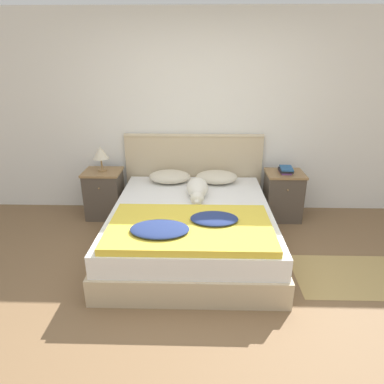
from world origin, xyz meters
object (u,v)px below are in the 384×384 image
at_px(nightstand_left, 104,194).
at_px(table_lamp, 101,153).
at_px(bed, 192,228).
at_px(dog, 197,189).
at_px(nightstand_right, 283,195).
at_px(book_stack, 286,170).
at_px(pillow_left, 170,177).
at_px(pillow_right, 217,177).

distance_m(nightstand_left, table_lamp, 0.55).
bearing_deg(bed, dog, 78.86).
bearing_deg(nightstand_right, book_stack, -98.50).
bearing_deg(nightstand_left, nightstand_right, 0.00).
height_order(nightstand_right, pillow_left, pillow_left).
xyz_separation_m(nightstand_left, book_stack, (2.33, -0.01, 0.35)).
bearing_deg(dog, pillow_left, 126.56).
xyz_separation_m(dog, table_lamp, (-1.23, 0.48, 0.29)).
relative_size(dog, table_lamp, 1.99).
relative_size(pillow_left, dog, 0.83).
relative_size(pillow_right, book_stack, 2.22).
relative_size(nightstand_right, table_lamp, 1.96).
bearing_deg(pillow_left, nightstand_right, -0.73).
relative_size(bed, nightstand_left, 3.29).
xyz_separation_m(nightstand_left, pillow_right, (1.47, 0.02, 0.24)).
bearing_deg(nightstand_left, dog, -20.98).
distance_m(pillow_left, book_stack, 1.47).
relative_size(pillow_left, pillow_right, 1.00).
bearing_deg(table_lamp, nightstand_right, -0.26).
distance_m(nightstand_left, book_stack, 2.36).
bearing_deg(nightstand_right, table_lamp, 179.74).
bearing_deg(table_lamp, book_stack, -0.63).
relative_size(pillow_right, dog, 0.83).
distance_m(nightstand_left, nightstand_right, 2.33).
height_order(nightstand_left, table_lamp, table_lamp).
bearing_deg(book_stack, pillow_right, 177.76).
relative_size(bed, nightstand_right, 3.29).
distance_m(nightstand_left, pillow_right, 1.49).
bearing_deg(pillow_right, table_lamp, -179.68).
xyz_separation_m(nightstand_right, book_stack, (-0.00, -0.01, 0.35)).
height_order(bed, pillow_right, pillow_right).
bearing_deg(pillow_right, bed, -110.91).
bearing_deg(nightstand_left, bed, -33.56).
height_order(bed, dog, dog).
height_order(dog, table_lamp, table_lamp).
height_order(nightstand_right, table_lamp, table_lamp).
xyz_separation_m(book_stack, table_lamp, (-2.33, 0.03, 0.19)).
xyz_separation_m(bed, pillow_left, (-0.30, 0.79, 0.32)).
distance_m(bed, pillow_left, 0.91).
bearing_deg(pillow_right, book_stack, -2.24).
relative_size(bed, pillow_right, 3.88).
distance_m(nightstand_right, dog, 1.23).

